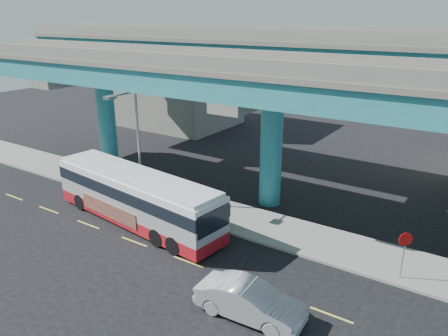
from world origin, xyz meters
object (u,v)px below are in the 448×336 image
Objects in this scene: sedan at (250,301)px; street_lamp at (132,132)px; transit_bus at (137,196)px; stop_sign at (405,245)px; parked_car at (109,173)px.

sedan is 14.40m from street_lamp.
transit_bus reaches higher than sedan.
sedan is at bearing -145.52° from stop_sign.
stop_sign reaches higher than parked_car.
street_lamp is at bearing 163.66° from stop_sign.
parked_car is 22.43m from stop_sign.
parked_car is at bearing 62.17° from sedan.
stop_sign is at bearing 16.09° from transit_bus.
stop_sign is at bearing -39.97° from sedan.
parked_car is (-6.87, 3.90, -1.07)m from transit_bus.
transit_bus reaches higher than stop_sign.
street_lamp is 3.14× the size of stop_sign.
stop_sign is at bearing -81.70° from parked_car.
stop_sign is (22.35, -1.43, 1.21)m from parked_car.
transit_bus is 3.48× the size of parked_car.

